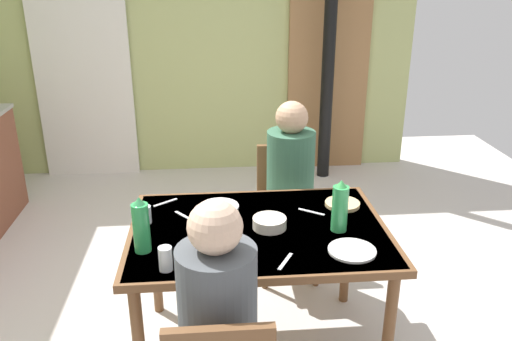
{
  "coord_description": "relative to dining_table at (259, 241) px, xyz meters",
  "views": [
    {
      "loc": [
        0.19,
        -2.5,
        1.97
      ],
      "look_at": [
        0.41,
        -0.03,
        1.0
      ],
      "focal_mm": 36.57,
      "sensor_mm": 36.0,
      "label": 1
    }
  ],
  "objects": [
    {
      "name": "cutlery_knife_near",
      "position": [
        0.09,
        -0.33,
        0.08
      ],
      "size": [
        0.09,
        0.14,
        0.0
      ],
      "primitive_type": "cube",
      "rotation": [
        0.0,
        0.0,
        1.06
      ],
      "color": "silver",
      "rests_on": "dining_table"
    },
    {
      "name": "drinking_glass_by_near_diner",
      "position": [
        -0.44,
        -0.35,
        0.13
      ],
      "size": [
        0.06,
        0.06,
        0.11
      ],
      "primitive_type": "cylinder",
      "color": "silver",
      "rests_on": "dining_table"
    },
    {
      "name": "person_near_diner",
      "position": [
        -0.22,
        -0.68,
        0.11
      ],
      "size": [
        0.3,
        0.37,
        0.77
      ],
      "color": "#555259",
      "rests_on": "ground_plane"
    },
    {
      "name": "chair_far_diner",
      "position": [
        0.27,
        0.81,
        -0.17
      ],
      "size": [
        0.4,
        0.4,
        0.87
      ],
      "rotation": [
        0.0,
        0.0,
        3.14
      ],
      "color": "brown",
      "rests_on": "ground_plane"
    },
    {
      "name": "dinner_plate_near_left",
      "position": [
        -0.19,
        0.25,
        0.08
      ],
      "size": [
        0.21,
        0.21,
        0.01
      ],
      "primitive_type": "cylinder",
      "color": "white",
      "rests_on": "dining_table"
    },
    {
      "name": "serving_bowl_center",
      "position": [
        0.05,
        -0.01,
        0.1
      ],
      "size": [
        0.17,
        0.17,
        0.05
      ],
      "primitive_type": "cylinder",
      "color": "beige",
      "rests_on": "dining_table"
    },
    {
      "name": "drinking_glass_by_far_diner",
      "position": [
        -0.57,
        0.11,
        0.12
      ],
      "size": [
        0.06,
        0.06,
        0.09
      ],
      "primitive_type": "cylinder",
      "color": "silver",
      "rests_on": "dining_table"
    },
    {
      "name": "dining_table",
      "position": [
        0.0,
        0.0,
        0.0
      ],
      "size": [
        1.29,
        0.92,
        0.75
      ],
      "color": "brown",
      "rests_on": "ground_plane"
    },
    {
      "name": "curtain_panel",
      "position": [
        -1.42,
        2.74,
        0.44
      ],
      "size": [
        0.9,
        0.03,
        2.23
      ],
      "primitive_type": "cube",
      "color": "white",
      "rests_on": "ground_plane"
    },
    {
      "name": "cutlery_knife_far",
      "position": [
        -0.38,
        0.16,
        0.08
      ],
      "size": [
        0.11,
        0.13,
        0.0
      ],
      "primitive_type": "cube",
      "rotation": [
        0.0,
        0.0,
        5.4
      ],
      "color": "silver",
      "rests_on": "dining_table"
    },
    {
      "name": "cutlery_fork_far",
      "position": [
        -0.49,
        0.34,
        0.08
      ],
      "size": [
        0.13,
        0.1,
        0.0
      ],
      "primitive_type": "cube",
      "rotation": [
        0.0,
        0.0,
        3.78
      ],
      "color": "silver",
      "rests_on": "dining_table"
    },
    {
      "name": "water_bottle_green_near",
      "position": [
        0.39,
        -0.06,
        0.2
      ],
      "size": [
        0.08,
        0.08,
        0.27
      ],
      "color": "green",
      "rests_on": "dining_table"
    },
    {
      "name": "water_bottle_green_far",
      "position": [
        -0.55,
        -0.18,
        0.2
      ],
      "size": [
        0.08,
        0.08,
        0.27
      ],
      "color": "green",
      "rests_on": "dining_table"
    },
    {
      "name": "person_far_diner",
      "position": [
        0.27,
        0.68,
        0.11
      ],
      "size": [
        0.3,
        0.37,
        0.77
      ],
      "rotation": [
        0.0,
        0.0,
        3.14
      ],
      "color": "#396652",
      "rests_on": "ground_plane"
    },
    {
      "name": "cutlery_fork_near",
      "position": [
        0.3,
        0.15,
        0.08
      ],
      "size": [
        0.13,
        0.1,
        0.0
      ],
      "primitive_type": "cube",
      "rotation": [
        0.0,
        0.0,
        2.53
      ],
      "color": "silver",
      "rests_on": "dining_table"
    },
    {
      "name": "ground_plane",
      "position": [
        -0.41,
        0.18,
        -0.67
      ],
      "size": [
        6.92,
        6.92,
        0.0
      ],
      "primitive_type": "plane",
      "color": "beige"
    },
    {
      "name": "wall_back",
      "position": [
        -0.41,
        2.84,
        0.66
      ],
      "size": [
        4.4,
        0.1,
        2.65
      ],
      "primitive_type": "cube",
      "color": "#B1BB74",
      "rests_on": "ground_plane"
    },
    {
      "name": "bread_plate_sliced",
      "position": [
        0.48,
        0.22,
        0.09
      ],
      "size": [
        0.19,
        0.19,
        0.02
      ],
      "primitive_type": "cylinder",
      "color": "#DBB77A",
      "rests_on": "dining_table"
    },
    {
      "name": "dinner_plate_near_right",
      "position": [
        0.41,
        -0.27,
        0.08
      ],
      "size": [
        0.22,
        0.22,
        0.01
      ],
      "primitive_type": "cylinder",
      "color": "white",
      "rests_on": "dining_table"
    },
    {
      "name": "stove_pipe_column",
      "position": [
        0.89,
        2.49,
        0.66
      ],
      "size": [
        0.12,
        0.12,
        2.65
      ],
      "primitive_type": "cylinder",
      "color": "black",
      "rests_on": "ground_plane"
    },
    {
      "name": "door_wooden",
      "position": [
        0.95,
        2.76,
        0.33
      ],
      "size": [
        0.8,
        0.05,
        2.0
      ],
      "primitive_type": "cube",
      "color": "#986B40",
      "rests_on": "ground_plane"
    },
    {
      "name": "dinner_plate_far_center",
      "position": [
        -0.2,
        -0.24,
        0.08
      ],
      "size": [
        0.21,
        0.21,
        0.01
      ],
      "primitive_type": "cylinder",
      "color": "white",
      "rests_on": "dining_table"
    }
  ]
}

